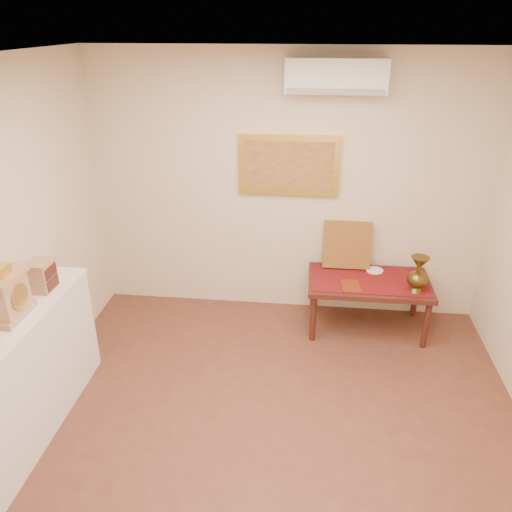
# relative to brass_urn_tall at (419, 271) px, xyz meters

# --- Properties ---
(floor) EXTENTS (4.50, 4.50, 0.00)m
(floor) POSITION_rel_brass_urn_tall_xyz_m (-1.27, -1.70, -0.78)
(floor) COLOR brown
(floor) RESTS_ON ground
(ceiling) EXTENTS (4.50, 4.50, 0.00)m
(ceiling) POSITION_rel_brass_urn_tall_xyz_m (-1.27, -1.70, 1.92)
(ceiling) COLOR white
(ceiling) RESTS_ON ground
(wall_back) EXTENTS (4.00, 0.02, 2.70)m
(wall_back) POSITION_rel_brass_urn_tall_xyz_m (-1.27, 0.55, 0.57)
(wall_back) COLOR beige
(wall_back) RESTS_ON ground
(table_cloth) EXTENTS (1.14, 0.59, 0.01)m
(table_cloth) POSITION_rel_brass_urn_tall_xyz_m (-0.42, 0.18, -0.22)
(table_cloth) COLOR maroon
(table_cloth) RESTS_ON low_table
(brass_urn_tall) EXTENTS (0.19, 0.19, 0.43)m
(brass_urn_tall) POSITION_rel_brass_urn_tall_xyz_m (0.00, 0.00, 0.00)
(brass_urn_tall) COLOR brown
(brass_urn_tall) RESTS_ON table_cloth
(plate) EXTENTS (0.17, 0.17, 0.01)m
(plate) POSITION_rel_brass_urn_tall_xyz_m (-0.35, 0.38, -0.21)
(plate) COLOR white
(plate) RESTS_ON table_cloth
(menu) EXTENTS (0.20, 0.27, 0.01)m
(menu) POSITION_rel_brass_urn_tall_xyz_m (-0.61, 0.01, -0.21)
(menu) COLOR maroon
(menu) RESTS_ON table_cloth
(cushion) EXTENTS (0.48, 0.20, 0.49)m
(cushion) POSITION_rel_brass_urn_tall_xyz_m (-0.64, 0.47, 0.03)
(cushion) COLOR maroon
(cushion) RESTS_ON table_cloth
(display_ledge) EXTENTS (0.37, 2.02, 0.98)m
(display_ledge) POSITION_rel_brass_urn_tall_xyz_m (-3.09, -1.70, -0.28)
(display_ledge) COLOR white
(display_ledge) RESTS_ON floor
(mantel_clock) EXTENTS (0.17, 0.36, 0.41)m
(mantel_clock) POSITION_rel_brass_urn_tall_xyz_m (-3.10, -1.49, 0.38)
(mantel_clock) COLOR tan
(mantel_clock) RESTS_ON display_ledge
(wooden_chest) EXTENTS (0.16, 0.21, 0.24)m
(wooden_chest) POSITION_rel_brass_urn_tall_xyz_m (-3.08, -1.08, 0.33)
(wooden_chest) COLOR tan
(wooden_chest) RESTS_ON display_ledge
(low_table) EXTENTS (1.20, 0.70, 0.55)m
(low_table) POSITION_rel_brass_urn_tall_xyz_m (-0.42, 0.18, -0.29)
(low_table) COLOR #461B15
(low_table) RESTS_ON floor
(painting) EXTENTS (1.00, 0.06, 0.60)m
(painting) POSITION_rel_brass_urn_tall_xyz_m (-1.27, 0.52, 0.82)
(painting) COLOR gold
(painting) RESTS_ON wall_back
(ac_unit) EXTENTS (0.90, 0.25, 0.30)m
(ac_unit) POSITION_rel_brass_urn_tall_xyz_m (-0.87, 0.42, 1.67)
(ac_unit) COLOR white
(ac_unit) RESTS_ON wall_back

